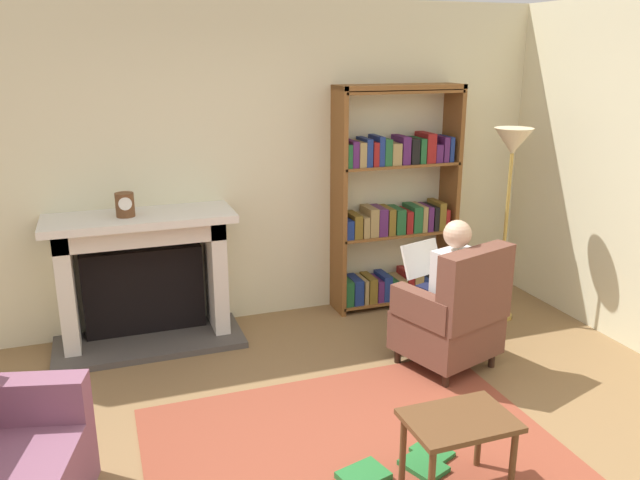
# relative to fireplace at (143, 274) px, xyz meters

# --- Properties ---
(back_wall) EXTENTS (5.60, 0.10, 2.70)m
(back_wall) POSITION_rel_fireplace_xyz_m (1.01, 0.25, 0.78)
(back_wall) COLOR beige
(back_wall) RESTS_ON ground
(side_wall_right) EXTENTS (0.10, 5.20, 2.70)m
(side_wall_right) POSITION_rel_fireplace_xyz_m (3.66, -1.05, 0.78)
(side_wall_right) COLOR beige
(side_wall_right) RESTS_ON ground
(area_rug) EXTENTS (2.40, 1.80, 0.01)m
(area_rug) POSITION_rel_fireplace_xyz_m (1.01, -2.00, -0.57)
(area_rug) COLOR brown
(area_rug) RESTS_ON ground
(fireplace) EXTENTS (1.47, 0.64, 1.08)m
(fireplace) POSITION_rel_fireplace_xyz_m (0.00, 0.00, 0.00)
(fireplace) COLOR #4C4742
(fireplace) RESTS_ON ground
(mantel_clock) EXTENTS (0.14, 0.14, 0.18)m
(mantel_clock) POSITION_rel_fireplace_xyz_m (-0.10, -0.10, 0.60)
(mantel_clock) COLOR brown
(mantel_clock) RESTS_ON fireplace
(bookshelf) EXTENTS (1.14, 0.32, 2.01)m
(bookshelf) POSITION_rel_fireplace_xyz_m (2.23, 0.03, 0.37)
(bookshelf) COLOR brown
(bookshelf) RESTS_ON ground
(armchair_reading) EXTENTS (0.80, 0.79, 0.97)m
(armchair_reading) POSITION_rel_fireplace_xyz_m (2.09, -1.27, -0.15)
(armchair_reading) COLOR #331E14
(armchair_reading) RESTS_ON ground
(seated_reader) EXTENTS (0.47, 0.59, 1.14)m
(seated_reader) POSITION_rel_fireplace_xyz_m (2.05, -1.16, 0.05)
(seated_reader) COLOR silver
(seated_reader) RESTS_ON ground
(side_table) EXTENTS (0.56, 0.39, 0.46)m
(side_table) POSITION_rel_fireplace_xyz_m (1.37, -2.51, -0.19)
(side_table) COLOR brown
(side_table) RESTS_ON ground
(scattered_books) EXTENTS (0.74, 0.38, 0.04)m
(scattered_books) POSITION_rel_fireplace_xyz_m (1.17, -2.25, -0.54)
(scattered_books) COLOR #267233
(scattered_books) RESTS_ON area_rug
(floor_lamp) EXTENTS (0.32, 0.32, 1.68)m
(floor_lamp) POSITION_rel_fireplace_xyz_m (2.99, -0.58, 0.85)
(floor_lamp) COLOR #B7933F
(floor_lamp) RESTS_ON ground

